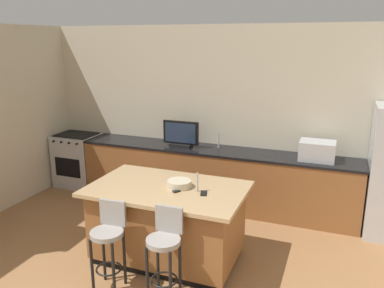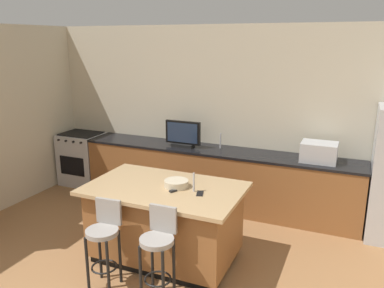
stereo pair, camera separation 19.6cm
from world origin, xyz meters
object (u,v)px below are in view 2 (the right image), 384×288
range_oven (83,158)px  bar_stool_left (104,237)px  kitchen_island (165,222)px  microwave (319,152)px  tv_monitor (183,135)px  cell_phone (200,193)px  bar_stool_right (159,247)px  tv_remote (176,190)px  fruit_bowl (176,184)px

range_oven → bar_stool_left: size_ratio=1.00×
kitchen_island → microwave: microwave is taller
kitchen_island → bar_stool_left: size_ratio=1.90×
range_oven → microwave: 4.11m
kitchen_island → tv_monitor: (-0.51, 1.62, 0.65)m
kitchen_island → tv_monitor: tv_monitor is taller
kitchen_island → cell_phone: (0.46, -0.03, 0.45)m
tv_monitor → cell_phone: (0.96, -1.65, -0.20)m
microwave → bar_stool_right: bearing=-117.4°
tv_remote → range_oven: bearing=177.8°
bar_stool_left → cell_phone: bar_stool_left is taller
tv_monitor → cell_phone: tv_monitor is taller
fruit_bowl → cell_phone: size_ratio=1.87×
tv_monitor → cell_phone: size_ratio=3.84×
tv_monitor → bar_stool_left: bearing=-85.8°
cell_phone → range_oven: bearing=133.0°
kitchen_island → bar_stool_left: bearing=-114.5°
microwave → fruit_bowl: microwave is taller
range_oven → cell_phone: range_oven is taller
kitchen_island → fruit_bowl: (0.13, 0.05, 0.49)m
bar_stool_right → range_oven: bearing=138.7°
bar_stool_left → fruit_bowl: (0.46, 0.78, 0.39)m
kitchen_island → bar_stool_left: bar_stool_left is taller
microwave → fruit_bowl: bearing=-130.9°
microwave → tv_monitor: 2.04m
range_oven → bar_stool_right: 3.70m
kitchen_island → microwave: bearing=47.5°
fruit_bowl → tv_remote: bearing=-65.2°
bar_stool_left → cell_phone: (0.79, 0.70, 0.35)m
range_oven → bar_stool_right: size_ratio=0.97×
microwave → bar_stool_right: microwave is taller
microwave → range_oven: bearing=-180.0°
bar_stool_left → tv_remote: bar_stool_left is taller
fruit_bowl → kitchen_island: bearing=-159.1°
fruit_bowl → bar_stool_right: bearing=-77.7°
tv_monitor → bar_stool_right: 2.52m
range_oven → fruit_bowl: bearing=-31.3°
tv_monitor → bar_stool_right: (0.80, -2.33, -0.53)m
cell_phone → tv_remote: (-0.28, -0.03, 0.01)m
microwave → cell_phone: 2.02m
microwave → bar_stool_right: size_ratio=0.49×
range_oven → tv_monitor: (2.03, -0.05, 0.65)m
bar_stool_left → bar_stool_right: size_ratio=0.97×
bar_stool_right → cell_phone: (0.16, 0.68, 0.33)m
tv_monitor → fruit_bowl: (0.64, -1.57, -0.16)m
range_oven → microwave: microwave is taller
microwave → cell_phone: size_ratio=3.20×
bar_stool_right → tv_remote: bearing=98.8°
bar_stool_right → tv_remote: 0.75m
bar_stool_right → tv_remote: (-0.12, 0.65, 0.34)m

